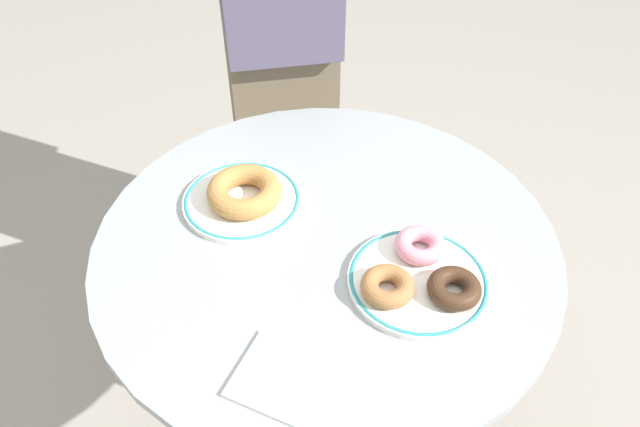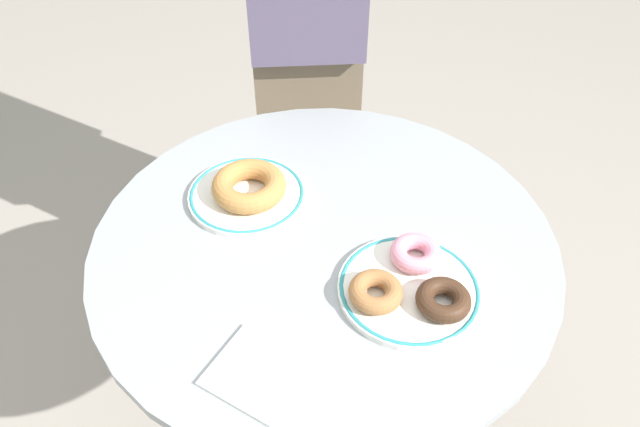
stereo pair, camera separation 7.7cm
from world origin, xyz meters
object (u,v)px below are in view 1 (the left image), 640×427
(plate_right, at_px, (418,281))
(cafe_table, at_px, (325,330))
(donut_old_fashioned, at_px, (243,193))
(donut_pink_frosted, at_px, (420,245))
(person_figure, at_px, (274,23))
(plate_left, at_px, (240,202))
(paper_napkin, at_px, (281,378))
(donut_cinnamon, at_px, (387,286))
(donut_chocolate, at_px, (454,288))

(plate_right, bearing_deg, cafe_table, 175.07)
(donut_old_fashioned, distance_m, donut_pink_frosted, 0.29)
(cafe_table, xyz_separation_m, person_figure, (-0.39, 0.45, 0.31))
(plate_left, bearing_deg, paper_napkin, -45.82)
(plate_left, height_order, donut_cinnamon, donut_cinnamon)
(plate_right, height_order, donut_chocolate, donut_chocolate)
(cafe_table, bearing_deg, plate_left, -178.48)
(plate_right, height_order, donut_pink_frosted, donut_pink_frosted)
(donut_cinnamon, relative_size, paper_napkin, 0.68)
(cafe_table, distance_m, plate_left, 0.29)
(donut_old_fashioned, height_order, person_figure, person_figure)
(donut_old_fashioned, xyz_separation_m, donut_chocolate, (0.36, -0.01, -0.00))
(donut_chocolate, bearing_deg, paper_napkin, -121.55)
(person_figure, bearing_deg, cafe_table, -49.37)
(donut_old_fashioned, bearing_deg, donut_pink_frosted, 7.73)
(plate_right, xyz_separation_m, paper_napkin, (-0.09, -0.23, -0.00))
(donut_pink_frosted, height_order, person_figure, person_figure)
(cafe_table, bearing_deg, donut_chocolate, -4.38)
(donut_cinnamon, xyz_separation_m, person_figure, (-0.52, 0.51, 0.04))
(donut_old_fashioned, height_order, donut_pink_frosted, donut_old_fashioned)
(donut_old_fashioned, relative_size, paper_napkin, 1.10)
(cafe_table, distance_m, donut_chocolate, 0.34)
(plate_left, bearing_deg, donut_old_fashioned, 3.59)
(cafe_table, xyz_separation_m, donut_old_fashioned, (-0.15, -0.00, 0.27))
(cafe_table, distance_m, paper_napkin, 0.35)
(plate_left, bearing_deg, plate_right, -1.71)
(person_figure, bearing_deg, donut_cinnamon, -44.60)
(plate_left, xyz_separation_m, donut_old_fashioned, (0.01, 0.00, 0.02))
(donut_old_fashioned, bearing_deg, paper_napkin, -46.75)
(plate_left, bearing_deg, person_figure, 116.75)
(plate_left, relative_size, donut_pink_frosted, 2.56)
(plate_right, distance_m, donut_chocolate, 0.06)
(donut_pink_frosted, bearing_deg, donut_chocolate, -35.48)
(paper_napkin, bearing_deg, plate_left, 134.18)
(plate_right, relative_size, donut_chocolate, 2.69)
(paper_napkin, relative_size, person_figure, 0.07)
(donut_pink_frosted, relative_size, donut_cinnamon, 1.00)
(cafe_table, height_order, donut_cinnamon, donut_cinnamon)
(cafe_table, bearing_deg, paper_napkin, -73.27)
(donut_pink_frosted, bearing_deg, donut_old_fashioned, -172.27)
(donut_pink_frosted, xyz_separation_m, person_figure, (-0.53, 0.42, 0.04))
(donut_chocolate, distance_m, person_figure, 0.76)
(cafe_table, xyz_separation_m, plate_left, (-0.16, -0.00, 0.25))
(person_figure, bearing_deg, donut_pink_frosted, -38.37)
(plate_left, xyz_separation_m, donut_cinnamon, (0.29, -0.05, 0.02))
(donut_cinnamon, bearing_deg, plate_left, 169.28)
(donut_old_fashioned, bearing_deg, cafe_table, 1.42)
(plate_left, distance_m, donut_old_fashioned, 0.02)
(donut_pink_frosted, distance_m, donut_cinnamon, 0.09)
(donut_pink_frosted, distance_m, paper_napkin, 0.29)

